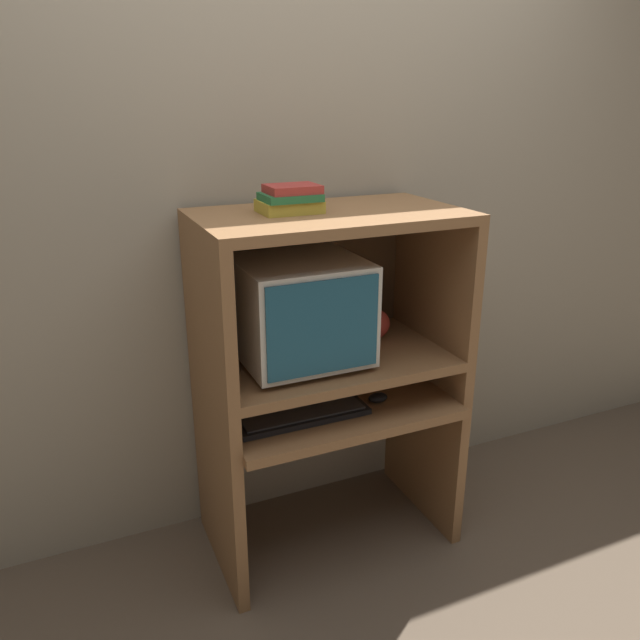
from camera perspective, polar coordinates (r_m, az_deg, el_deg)
The scene contains 10 objects.
ground_plane at distance 2.50m, azimuth 3.50°, elevation -22.24°, with size 12.00×12.00×0.00m, color brown.
wall_back at distance 2.43m, azimuth -2.45°, elevation 10.94°, with size 6.00×0.06×2.60m.
desk_base at distance 2.44m, azimuth 1.13°, elevation -12.10°, with size 0.92×0.58×0.62m.
desk_monitor_shelf at distance 2.30m, azimuth 0.80°, elevation -4.06°, with size 0.92×0.54×0.17m.
hutch_upper at distance 2.20m, azimuth 0.51°, elevation 5.59°, with size 0.92×0.54×0.52m.
crt_monitor at distance 2.17m, azimuth -1.96°, elevation 1.00°, with size 0.42×0.43×0.37m.
keyboard at distance 2.19m, azimuth -1.62°, elevation -8.71°, with size 0.47×0.14×0.03m.
mouse at distance 2.31m, azimuth 5.31°, elevation -7.08°, with size 0.07×0.05×0.03m.
snack_bag at distance 2.41m, azimuth 4.73°, elevation -0.41°, with size 0.15×0.11×0.12m.
book_stack at distance 2.10m, azimuth -2.73°, elevation 10.94°, with size 0.20×0.16×0.09m.
Camera 1 is at (-0.88, -1.64, 1.68)m, focal length 35.00 mm.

